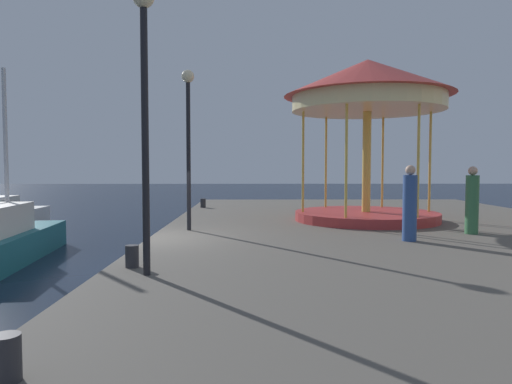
{
  "coord_description": "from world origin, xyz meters",
  "views": [
    {
      "loc": [
        2.61,
        -11.78,
        2.6
      ],
      "look_at": [
        2.8,
        5.18,
        1.68
      ],
      "focal_mm": 32.43,
      "sensor_mm": 36.0,
      "label": 1
    }
  ],
  "objects_px": {
    "motorboat_white": "(3,217)",
    "bollard_center": "(203,203)",
    "lamp_post_mid_promenade": "(144,82)",
    "person_near_carousel": "(410,205)",
    "bollard_south": "(6,358)",
    "person_by_the_water": "(472,202)",
    "bollard_north": "(132,256)",
    "carousel": "(367,101)",
    "lamp_post_far_end": "(188,122)"
  },
  "relations": [
    {
      "from": "motorboat_white",
      "to": "bollard_center",
      "type": "relative_size",
      "value": 11.94
    },
    {
      "from": "lamp_post_mid_promenade",
      "to": "person_near_carousel",
      "type": "height_order",
      "value": "lamp_post_mid_promenade"
    },
    {
      "from": "bollard_south",
      "to": "bollard_center",
      "type": "distance_m",
      "value": 16.68
    },
    {
      "from": "person_by_the_water",
      "to": "person_near_carousel",
      "type": "relative_size",
      "value": 0.99
    },
    {
      "from": "lamp_post_mid_promenade",
      "to": "bollard_north",
      "type": "relative_size",
      "value": 11.84
    },
    {
      "from": "lamp_post_mid_promenade",
      "to": "bollard_south",
      "type": "xyz_separation_m",
      "value": [
        -0.31,
        -3.84,
        -3.0
      ]
    },
    {
      "from": "bollard_center",
      "to": "person_by_the_water",
      "type": "distance_m",
      "value": 11.52
    },
    {
      "from": "carousel",
      "to": "lamp_post_far_end",
      "type": "distance_m",
      "value": 6.15
    },
    {
      "from": "lamp_post_far_end",
      "to": "bollard_center",
      "type": "relative_size",
      "value": 11.33
    },
    {
      "from": "lamp_post_far_end",
      "to": "motorboat_white",
      "type": "bearing_deg",
      "value": 145.44
    },
    {
      "from": "motorboat_white",
      "to": "bollard_center",
      "type": "height_order",
      "value": "motorboat_white"
    },
    {
      "from": "motorboat_white",
      "to": "bollard_center",
      "type": "xyz_separation_m",
      "value": [
        8.06,
        1.54,
        0.46
      ]
    },
    {
      "from": "lamp_post_far_end",
      "to": "person_by_the_water",
      "type": "relative_size",
      "value": 2.49
    },
    {
      "from": "person_by_the_water",
      "to": "person_near_carousel",
      "type": "bearing_deg",
      "value": -150.95
    },
    {
      "from": "lamp_post_far_end",
      "to": "person_by_the_water",
      "type": "distance_m",
      "value": 8.08
    },
    {
      "from": "bollard_center",
      "to": "carousel",
      "type": "bearing_deg",
      "value": -40.18
    },
    {
      "from": "carousel",
      "to": "bollard_north",
      "type": "bearing_deg",
      "value": -129.95
    },
    {
      "from": "lamp_post_far_end",
      "to": "bollard_center",
      "type": "distance_m",
      "value": 7.89
    },
    {
      "from": "bollard_north",
      "to": "lamp_post_far_end",
      "type": "bearing_deg",
      "value": 85.7
    },
    {
      "from": "motorboat_white",
      "to": "person_by_the_water",
      "type": "xyz_separation_m",
      "value": [
        16.14,
        -6.63,
        1.11
      ]
    },
    {
      "from": "motorboat_white",
      "to": "bollard_center",
      "type": "distance_m",
      "value": 8.22
    },
    {
      "from": "lamp_post_mid_promenade",
      "to": "person_near_carousel",
      "type": "relative_size",
      "value": 2.56
    },
    {
      "from": "motorboat_white",
      "to": "lamp_post_far_end",
      "type": "relative_size",
      "value": 1.05
    },
    {
      "from": "lamp_post_mid_promenade",
      "to": "person_near_carousel",
      "type": "bearing_deg",
      "value": 32.04
    },
    {
      "from": "bollard_north",
      "to": "bollard_south",
      "type": "relative_size",
      "value": 1.0
    },
    {
      "from": "bollard_center",
      "to": "person_near_carousel",
      "type": "bearing_deg",
      "value": -57.28
    },
    {
      "from": "carousel",
      "to": "person_near_carousel",
      "type": "xyz_separation_m",
      "value": [
        -0.0,
        -4.27,
        -3.13
      ]
    },
    {
      "from": "bollard_south",
      "to": "carousel",
      "type": "bearing_deg",
      "value": 62.96
    },
    {
      "from": "bollard_north",
      "to": "bollard_center",
      "type": "bearing_deg",
      "value": 89.94
    },
    {
      "from": "motorboat_white",
      "to": "bollard_north",
      "type": "height_order",
      "value": "motorboat_white"
    },
    {
      "from": "person_by_the_water",
      "to": "motorboat_white",
      "type": "bearing_deg",
      "value": 157.66
    },
    {
      "from": "carousel",
      "to": "bollard_south",
      "type": "distance_m",
      "value": 13.58
    },
    {
      "from": "lamp_post_far_end",
      "to": "person_near_carousel",
      "type": "distance_m",
      "value": 6.38
    },
    {
      "from": "carousel",
      "to": "bollard_north",
      "type": "distance_m",
      "value": 10.11
    },
    {
      "from": "carousel",
      "to": "lamp_post_mid_promenade",
      "type": "distance_m",
      "value": 9.63
    },
    {
      "from": "carousel",
      "to": "bollard_center",
      "type": "xyz_separation_m",
      "value": [
        -6.0,
        5.07,
        -3.8
      ]
    },
    {
      "from": "carousel",
      "to": "bollard_south",
      "type": "relative_size",
      "value": 13.9
    },
    {
      "from": "lamp_post_mid_promenade",
      "to": "lamp_post_far_end",
      "type": "height_order",
      "value": "lamp_post_mid_promenade"
    },
    {
      "from": "bollard_center",
      "to": "bollard_south",
      "type": "bearing_deg",
      "value": -89.75
    },
    {
      "from": "bollard_center",
      "to": "person_near_carousel",
      "type": "xyz_separation_m",
      "value": [
        6.0,
        -9.34,
        0.67
      ]
    },
    {
      "from": "motorboat_white",
      "to": "person_near_carousel",
      "type": "distance_m",
      "value": 16.11
    },
    {
      "from": "person_near_carousel",
      "to": "lamp_post_mid_promenade",
      "type": "bearing_deg",
      "value": -147.96
    },
    {
      "from": "carousel",
      "to": "bollard_south",
      "type": "bearing_deg",
      "value": -117.04
    },
    {
      "from": "motorboat_white",
      "to": "bollard_south",
      "type": "height_order",
      "value": "motorboat_white"
    },
    {
      "from": "person_near_carousel",
      "to": "carousel",
      "type": "bearing_deg",
      "value": 89.96
    },
    {
      "from": "lamp_post_far_end",
      "to": "person_by_the_water",
      "type": "xyz_separation_m",
      "value": [
        7.73,
        -0.84,
        -2.22
      ]
    },
    {
      "from": "lamp_post_mid_promenade",
      "to": "motorboat_white",
      "type": "bearing_deg",
      "value": 126.76
    },
    {
      "from": "carousel",
      "to": "bollard_north",
      "type": "height_order",
      "value": "carousel"
    },
    {
      "from": "motorboat_white",
      "to": "carousel",
      "type": "distance_m",
      "value": 15.11
    },
    {
      "from": "motorboat_white",
      "to": "lamp_post_mid_promenade",
      "type": "relative_size",
      "value": 1.01
    }
  ]
}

